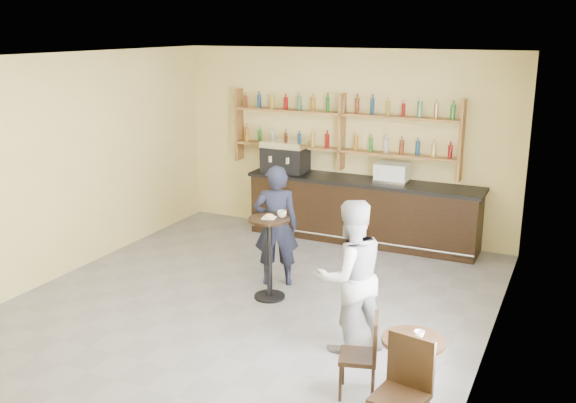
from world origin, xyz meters
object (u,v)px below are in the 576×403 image
at_px(man_main, 276,226).
at_px(cafe_table, 411,375).
at_px(pastry_case, 392,173).
at_px(patron_second, 350,276).
at_px(bar_counter, 362,211).
at_px(pedestal_table, 269,258).
at_px(chair_south, 400,397).
at_px(espresso_machine, 285,156).
at_px(chair_west, 358,356).

height_order(man_main, cafe_table, man_main).
height_order(pastry_case, cafe_table, pastry_case).
relative_size(man_main, patron_second, 0.98).
relative_size(bar_counter, pedestal_table, 3.53).
height_order(man_main, patron_second, patron_second).
distance_m(chair_south, patron_second, 1.86).
bearing_deg(pedestal_table, man_main, 105.80).
bearing_deg(patron_second, bar_counter, -119.26).
bearing_deg(chair_south, patron_second, 133.58).
distance_m(espresso_machine, patron_second, 4.47).
xyz_separation_m(espresso_machine, man_main, (0.95, -2.29, -0.49)).
distance_m(espresso_machine, pastry_case, 1.94).
bearing_deg(pastry_case, espresso_machine, -176.35).
bearing_deg(pastry_case, patron_second, -77.10).
distance_m(cafe_table, chair_south, 0.61).
distance_m(espresso_machine, chair_south, 6.32).
bearing_deg(man_main, pedestal_table, 81.23).
bearing_deg(bar_counter, cafe_table, -65.85).
xyz_separation_m(pedestal_table, chair_west, (1.85, -1.74, -0.14)).
bearing_deg(chair_south, chair_west, 142.54).
relative_size(bar_counter, pastry_case, 7.38).
bearing_deg(chair_south, pedestal_table, 145.61).
height_order(bar_counter, chair_west, bar_counter).
relative_size(pedestal_table, patron_second, 0.64).
distance_m(espresso_machine, pedestal_table, 3.09).
height_order(chair_west, patron_second, patron_second).
xyz_separation_m(pedestal_table, chair_south, (2.45, -2.39, -0.07)).
xyz_separation_m(bar_counter, patron_second, (1.09, -3.66, 0.34)).
relative_size(pastry_case, chair_west, 0.64).
relative_size(cafe_table, chair_south, 0.76).
height_order(espresso_machine, chair_south, espresso_machine).
bearing_deg(cafe_table, espresso_machine, 127.36).
bearing_deg(pastry_case, chair_west, -73.81).
relative_size(bar_counter, chair_west, 4.70).
distance_m(cafe_table, chair_west, 0.55).
bearing_deg(pedestal_table, espresso_machine, 111.30).
bearing_deg(bar_counter, patron_second, -73.42).
bearing_deg(espresso_machine, patron_second, -56.62).
bearing_deg(pastry_case, man_main, -109.69).
bearing_deg(patron_second, chair_west, 69.59).
relative_size(espresso_machine, cafe_table, 1.02).
height_order(espresso_machine, patron_second, patron_second).
relative_size(pedestal_table, man_main, 0.65).
bearing_deg(patron_second, espresso_machine, -101.19).
bearing_deg(chair_south, man_main, 141.82).
xyz_separation_m(chair_west, patron_second, (-0.41, 0.86, 0.45)).
bearing_deg(cafe_table, pastry_case, 108.80).
relative_size(pastry_case, pedestal_table, 0.48).
height_order(espresso_machine, pastry_case, espresso_machine).
relative_size(espresso_machine, patron_second, 0.44).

